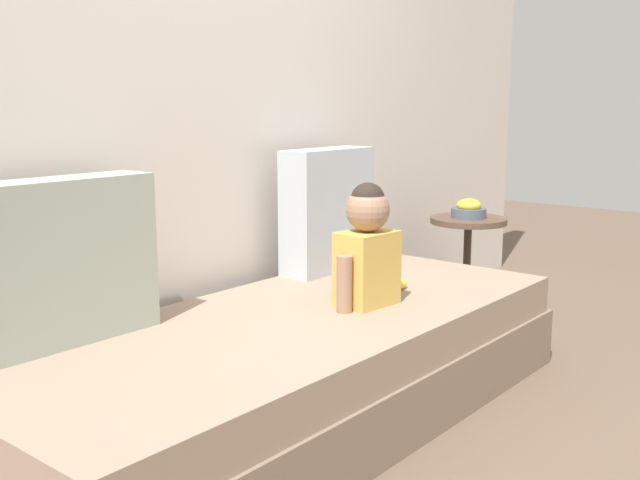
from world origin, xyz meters
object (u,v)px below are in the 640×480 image
(throw_pillow_left, at_px, (66,261))
(fruit_bowl, at_px, (469,210))
(side_table, at_px, (468,241))
(throw_pillow_right, at_px, (328,210))
(toddler, at_px, (367,246))
(couch, at_px, (294,370))
(banana, at_px, (395,287))

(throw_pillow_left, bearing_deg, fruit_bowl, -5.11)
(side_table, bearing_deg, throw_pillow_right, 167.93)
(toddler, relative_size, fruit_bowl, 2.50)
(toddler, height_order, side_table, toddler)
(couch, xyz_separation_m, banana, (0.51, -0.08, 0.22))
(throw_pillow_right, distance_m, banana, 0.53)
(couch, xyz_separation_m, throw_pillow_right, (0.64, 0.37, 0.46))
(banana, xyz_separation_m, fruit_bowl, (1.05, 0.25, 0.16))
(side_table, xyz_separation_m, fruit_bowl, (0.00, 0.00, 0.16))
(toddler, xyz_separation_m, fruit_bowl, (1.27, 0.27, -0.04))
(couch, height_order, banana, banana)
(throw_pillow_left, distance_m, side_table, 2.22)
(toddler, distance_m, banana, 0.30)
(throw_pillow_left, distance_m, throw_pillow_right, 1.28)
(throw_pillow_left, xyz_separation_m, fruit_bowl, (2.20, -0.20, -0.07))
(throw_pillow_left, relative_size, fruit_bowl, 3.17)
(throw_pillow_right, height_order, fruit_bowl, throw_pillow_right)
(side_table, bearing_deg, toddler, -167.89)
(couch, height_order, toddler, toddler)
(toddler, relative_size, banana, 2.66)
(side_table, bearing_deg, banana, -166.64)
(toddler, distance_m, fruit_bowl, 1.30)
(throw_pillow_right, bearing_deg, banana, -106.19)
(throw_pillow_right, height_order, banana, throw_pillow_right)
(throw_pillow_right, relative_size, side_table, 1.01)
(couch, height_order, throw_pillow_right, throw_pillow_right)
(fruit_bowl, bearing_deg, couch, -173.81)
(throw_pillow_right, distance_m, toddler, 0.59)
(banana, xyz_separation_m, side_table, (1.05, 0.25, 0.00))
(throw_pillow_left, xyz_separation_m, banana, (1.15, -0.45, -0.24))
(fruit_bowl, bearing_deg, throw_pillow_left, 174.89)
(toddler, bearing_deg, fruit_bowl, 12.11)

